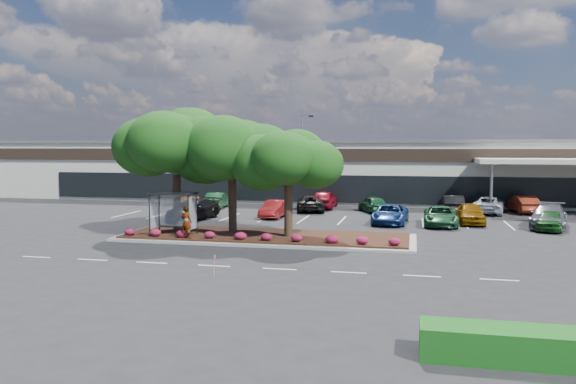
% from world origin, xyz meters
% --- Properties ---
extents(ground, '(160.00, 160.00, 0.00)m').
position_xyz_m(ground, '(0.00, 0.00, 0.00)').
color(ground, black).
rests_on(ground, ground).
extents(retail_store, '(80.40, 25.20, 6.25)m').
position_xyz_m(retail_store, '(0.06, 33.91, 3.15)').
color(retail_store, beige).
rests_on(retail_store, ground).
extents(landscape_island, '(18.00, 6.00, 0.26)m').
position_xyz_m(landscape_island, '(-2.00, 4.00, 0.12)').
color(landscape_island, gray).
rests_on(landscape_island, ground).
extents(lane_markings, '(33.12, 20.06, 0.01)m').
position_xyz_m(lane_markings, '(-0.14, 10.42, 0.01)').
color(lane_markings, silver).
rests_on(lane_markings, ground).
extents(shrub_row, '(17.00, 0.80, 0.50)m').
position_xyz_m(shrub_row, '(-2.00, 1.90, 0.51)').
color(shrub_row, '#9B1C3F').
rests_on(shrub_row, landscape_island).
extents(bus_shelter, '(2.75, 1.55, 2.59)m').
position_xyz_m(bus_shelter, '(-7.50, 2.95, 2.31)').
color(bus_shelter, black).
rests_on(bus_shelter, landscape_island).
extents(island_tree_west, '(7.20, 7.20, 7.89)m').
position_xyz_m(island_tree_west, '(-8.00, 4.50, 4.21)').
color(island_tree_west, '#15330C').
rests_on(island_tree_west, landscape_island).
extents(island_tree_mid, '(6.60, 6.60, 7.32)m').
position_xyz_m(island_tree_mid, '(-4.50, 5.20, 3.92)').
color(island_tree_mid, '#15330C').
rests_on(island_tree_mid, landscape_island).
extents(island_tree_east, '(5.80, 5.80, 6.50)m').
position_xyz_m(island_tree_east, '(-0.50, 3.70, 3.51)').
color(island_tree_east, '#15330C').
rests_on(island_tree_east, landscape_island).
extents(hedge_south_east, '(6.00, 1.30, 0.90)m').
position_xyz_m(hedge_south_east, '(10.00, -13.50, 0.45)').
color(hedge_south_east, '#0F500F').
rests_on(hedge_south_east, ground).
extents(conifer_north_west, '(4.40, 4.40, 10.00)m').
position_xyz_m(conifer_north_west, '(-30.00, 46.00, 5.00)').
color(conifer_north_west, '#15330C').
rests_on(conifer_north_west, ground).
extents(person_waiting, '(0.76, 0.57, 1.90)m').
position_xyz_m(person_waiting, '(-6.19, 1.70, 1.21)').
color(person_waiting, '#594C47').
rests_on(person_waiting, landscape_island).
extents(light_pole, '(1.43, 0.50, 8.90)m').
position_xyz_m(light_pole, '(-4.40, 28.01, 3.92)').
color(light_pole, gray).
rests_on(light_pole, ground).
extents(survey_stake, '(0.07, 0.14, 1.00)m').
position_xyz_m(survey_stake, '(-1.55, -6.25, 0.64)').
color(survey_stake, '#A27B55').
rests_on(survey_stake, ground).
extents(car_0, '(3.38, 4.96, 1.55)m').
position_xyz_m(car_0, '(-10.75, 13.00, 0.77)').
color(car_0, brown).
rests_on(car_0, ground).
extents(car_1, '(3.29, 5.71, 1.56)m').
position_xyz_m(car_1, '(-9.80, 11.59, 0.78)').
color(car_1, black).
rests_on(car_1, ground).
extents(car_3, '(1.74, 4.22, 1.36)m').
position_xyz_m(car_3, '(-3.93, 14.06, 0.68)').
color(car_3, maroon).
rests_on(car_3, ground).
extents(car_4, '(2.69, 5.21, 1.40)m').
position_xyz_m(car_4, '(5.15, 12.44, 0.70)').
color(car_4, navy).
rests_on(car_4, ground).
extents(car_5, '(2.39, 5.02, 1.38)m').
position_xyz_m(car_5, '(8.69, 12.16, 0.69)').
color(car_5, '#21542F').
rests_on(car_5, ground).
extents(car_6, '(1.87, 4.53, 1.54)m').
position_xyz_m(car_6, '(10.88, 13.69, 0.77)').
color(car_6, '#794705').
rests_on(car_6, ground).
extents(car_7, '(2.70, 4.33, 1.37)m').
position_xyz_m(car_7, '(15.77, 11.51, 0.69)').
color(car_7, '#184D1A').
rests_on(car_7, ground).
extents(car_8, '(3.63, 5.97, 1.62)m').
position_xyz_m(car_8, '(15.98, 12.85, 0.81)').
color(car_8, '#505057').
rests_on(car_8, ground).
extents(car_9, '(1.99, 4.47, 1.42)m').
position_xyz_m(car_9, '(-10.72, 19.54, 0.71)').
color(car_9, '#184223').
rests_on(car_9, ground).
extents(car_11, '(3.18, 5.36, 1.40)m').
position_xyz_m(car_11, '(-1.92, 18.87, 0.70)').
color(car_11, black).
rests_on(car_11, ground).
extents(car_12, '(1.99, 4.94, 1.68)m').
position_xyz_m(car_12, '(-1.11, 21.35, 0.84)').
color(car_12, maroon).
rests_on(car_12, ground).
extents(car_13, '(3.13, 4.43, 1.40)m').
position_xyz_m(car_13, '(3.43, 19.27, 0.70)').
color(car_13, '#154726').
rests_on(car_13, ground).
extents(car_14, '(1.64, 4.65, 1.53)m').
position_xyz_m(car_14, '(10.05, 20.18, 0.76)').
color(car_14, black).
rests_on(car_14, ground).
extents(car_15, '(3.28, 5.51, 1.44)m').
position_xyz_m(car_15, '(12.96, 20.51, 0.72)').
color(car_15, '#AFB3BC').
rests_on(car_15, ground).
extents(car_16, '(2.16, 4.69, 1.49)m').
position_xyz_m(car_16, '(15.86, 21.62, 0.74)').
color(car_16, maroon).
rests_on(car_16, ground).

